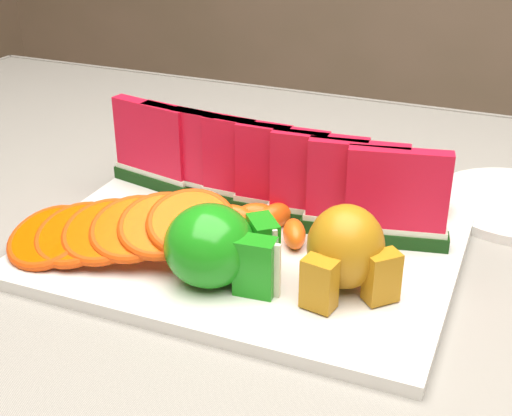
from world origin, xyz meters
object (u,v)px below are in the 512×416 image
at_px(fork, 197,138).
at_px(pear_cluster, 346,251).
at_px(platter, 247,245).
at_px(apple_cluster, 218,247).

bearing_deg(fork, pear_cluster, -45.54).
height_order(platter, fork, platter).
bearing_deg(pear_cluster, apple_cluster, -165.42).
bearing_deg(pear_cluster, fork, 134.46).
relative_size(apple_cluster, fork, 0.61).
xyz_separation_m(platter, apple_cluster, (0.00, -0.07, 0.04)).
distance_m(platter, apple_cluster, 0.08).
height_order(pear_cluster, fork, pear_cluster).
height_order(apple_cluster, fork, apple_cluster).
bearing_deg(platter, pear_cluster, -22.91).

